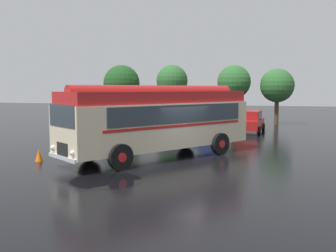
# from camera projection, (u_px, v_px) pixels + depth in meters

# --- Properties ---
(ground_plane) EXTENTS (120.00, 120.00, 0.00)m
(ground_plane) POSITION_uv_depth(u_px,v_px,m) (178.00, 160.00, 18.50)
(ground_plane) COLOR black
(vintage_bus) EXTENTS (7.67, 9.72, 3.49)m
(vintage_bus) POSITION_uv_depth(u_px,v_px,m) (159.00, 119.00, 18.87)
(vintage_bus) COLOR beige
(vintage_bus) RESTS_ON ground
(car_near_left) EXTENTS (2.19, 4.31, 1.66)m
(car_near_left) POSITION_uv_depth(u_px,v_px,m) (178.00, 120.00, 31.22)
(car_near_left) COLOR #4C5156
(car_near_left) RESTS_ON ground
(car_mid_left) EXTENTS (2.15, 4.29, 1.66)m
(car_mid_left) POSITION_uv_depth(u_px,v_px,m) (211.00, 121.00, 30.24)
(car_mid_left) COLOR navy
(car_mid_left) RESTS_ON ground
(car_mid_right) EXTENTS (2.20, 4.32, 1.66)m
(car_mid_right) POSITION_uv_depth(u_px,v_px,m) (250.00, 122.00, 29.56)
(car_mid_right) COLOR maroon
(car_mid_right) RESTS_ON ground
(tree_far_left) EXTENTS (3.74, 3.71, 5.71)m
(tree_far_left) POSITION_uv_depth(u_px,v_px,m) (123.00, 83.00, 40.14)
(tree_far_left) COLOR #4C3823
(tree_far_left) RESTS_ON ground
(tree_left_of_centre) EXTENTS (3.16, 3.16, 5.70)m
(tree_left_of_centre) POSITION_uv_depth(u_px,v_px,m) (171.00, 81.00, 39.74)
(tree_left_of_centre) COLOR #4C3823
(tree_left_of_centre) RESTS_ON ground
(tree_centre) EXTENTS (3.17, 3.17, 5.54)m
(tree_centre) POSITION_uv_depth(u_px,v_px,m) (233.00, 82.00, 37.33)
(tree_centre) COLOR #4C3823
(tree_centre) RESTS_ON ground
(tree_right_of_centre) EXTENTS (3.08, 3.08, 5.14)m
(tree_right_of_centre) POSITION_uv_depth(u_px,v_px,m) (276.00, 85.00, 35.93)
(tree_right_of_centre) COLOR #4C3823
(tree_right_of_centre) RESTS_ON ground
(traffic_cone) EXTENTS (0.36, 0.36, 0.55)m
(traffic_cone) POSITION_uv_depth(u_px,v_px,m) (39.00, 155.00, 18.07)
(traffic_cone) COLOR orange
(traffic_cone) RESTS_ON ground
(puddle_patch) EXTENTS (2.62, 2.62, 0.01)m
(puddle_patch) POSITION_uv_depth(u_px,v_px,m) (106.00, 180.00, 14.32)
(puddle_patch) COLOR black
(puddle_patch) RESTS_ON ground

